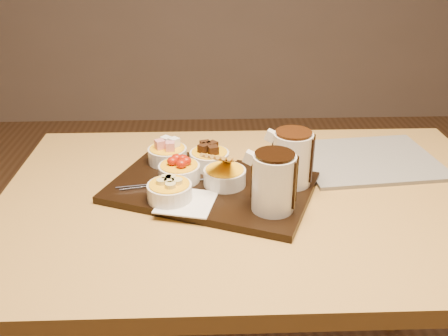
{
  "coord_description": "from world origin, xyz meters",
  "views": [
    {
      "loc": [
        -0.11,
        -1.02,
        1.32
      ],
      "look_at": [
        -0.07,
        0.02,
        0.81
      ],
      "focal_mm": 40.0,
      "sensor_mm": 36.0,
      "label": 1
    }
  ],
  "objects_px": {
    "bowl_strawberries": "(179,173)",
    "newspaper": "(368,160)",
    "serving_board": "(211,187)",
    "dining_table": "(255,230)",
    "pitcher_milk_chocolate": "(292,159)",
    "pitcher_dark_chocolate": "(274,183)"
  },
  "relations": [
    {
      "from": "bowl_strawberries",
      "to": "pitcher_milk_chocolate",
      "type": "distance_m",
      "value": 0.27
    },
    {
      "from": "dining_table",
      "to": "bowl_strawberries",
      "type": "bearing_deg",
      "value": 165.11
    },
    {
      "from": "serving_board",
      "to": "pitcher_milk_chocolate",
      "type": "relative_size",
      "value": 3.66
    },
    {
      "from": "dining_table",
      "to": "bowl_strawberries",
      "type": "distance_m",
      "value": 0.23
    },
    {
      "from": "dining_table",
      "to": "pitcher_dark_chocolate",
      "type": "xyz_separation_m",
      "value": [
        0.03,
        -0.1,
        0.18
      ]
    },
    {
      "from": "bowl_strawberries",
      "to": "newspaper",
      "type": "relative_size",
      "value": 0.28
    },
    {
      "from": "serving_board",
      "to": "pitcher_milk_chocolate",
      "type": "distance_m",
      "value": 0.2
    },
    {
      "from": "serving_board",
      "to": "bowl_strawberries",
      "type": "height_order",
      "value": "bowl_strawberries"
    },
    {
      "from": "serving_board",
      "to": "pitcher_dark_chocolate",
      "type": "distance_m",
      "value": 0.19
    },
    {
      "from": "dining_table",
      "to": "pitcher_dark_chocolate",
      "type": "distance_m",
      "value": 0.2
    },
    {
      "from": "pitcher_dark_chocolate",
      "to": "pitcher_milk_chocolate",
      "type": "xyz_separation_m",
      "value": [
        0.06,
        0.12,
        0.0
      ]
    },
    {
      "from": "dining_table",
      "to": "bowl_strawberries",
      "type": "height_order",
      "value": "bowl_strawberries"
    },
    {
      "from": "serving_board",
      "to": "pitcher_dark_chocolate",
      "type": "bearing_deg",
      "value": -19.98
    },
    {
      "from": "pitcher_dark_chocolate",
      "to": "dining_table",
      "type": "bearing_deg",
      "value": 127.43
    },
    {
      "from": "dining_table",
      "to": "pitcher_milk_chocolate",
      "type": "height_order",
      "value": "pitcher_milk_chocolate"
    },
    {
      "from": "bowl_strawberries",
      "to": "newspaper",
      "type": "xyz_separation_m",
      "value": [
        0.5,
        0.12,
        -0.03
      ]
    },
    {
      "from": "newspaper",
      "to": "serving_board",
      "type": "bearing_deg",
      "value": -166.7
    },
    {
      "from": "dining_table",
      "to": "pitcher_milk_chocolate",
      "type": "xyz_separation_m",
      "value": [
        0.08,
        0.02,
        0.18
      ]
    },
    {
      "from": "serving_board",
      "to": "bowl_strawberries",
      "type": "bearing_deg",
      "value": -176.42
    },
    {
      "from": "dining_table",
      "to": "pitcher_dark_chocolate",
      "type": "relative_size",
      "value": 9.56
    },
    {
      "from": "dining_table",
      "to": "newspaper",
      "type": "bearing_deg",
      "value": 28.2
    },
    {
      "from": "dining_table",
      "to": "newspaper",
      "type": "height_order",
      "value": "newspaper"
    }
  ]
}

